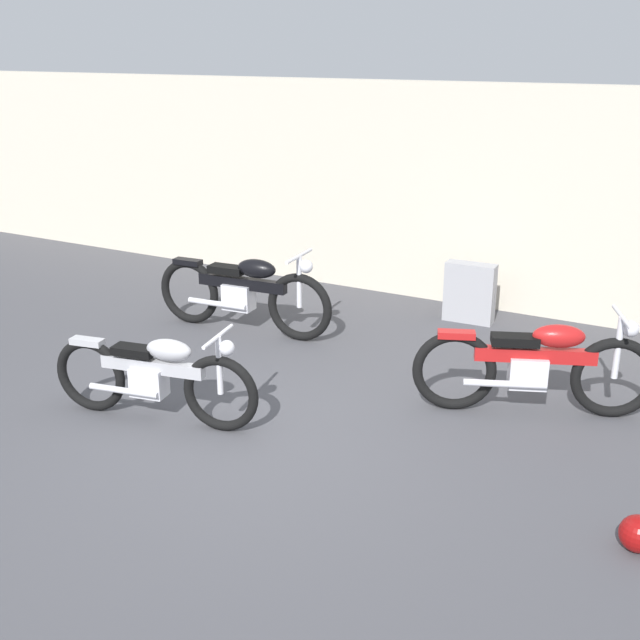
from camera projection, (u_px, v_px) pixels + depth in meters
name	position (u px, v px, depth m)	size (l,w,h in m)	color
ground_plane	(255.00, 439.00, 6.48)	(40.00, 40.00, 0.00)	#47474C
building_wall	(446.00, 194.00, 9.65)	(18.00, 0.30, 2.68)	beige
stone_marker	(470.00, 293.00, 9.11)	(0.58, 0.20, 0.71)	#9E9EA3
helmet	(638.00, 534.00, 5.01)	(0.25, 0.25, 0.25)	maroon
motorcycle_red	(536.00, 365.00, 6.78)	(1.98, 0.98, 0.95)	black
motorcycle_black	(244.00, 292.00, 8.75)	(2.18, 0.61, 0.98)	black
motorcycle_silver	(155.00, 376.00, 6.66)	(1.92, 0.63, 0.87)	black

